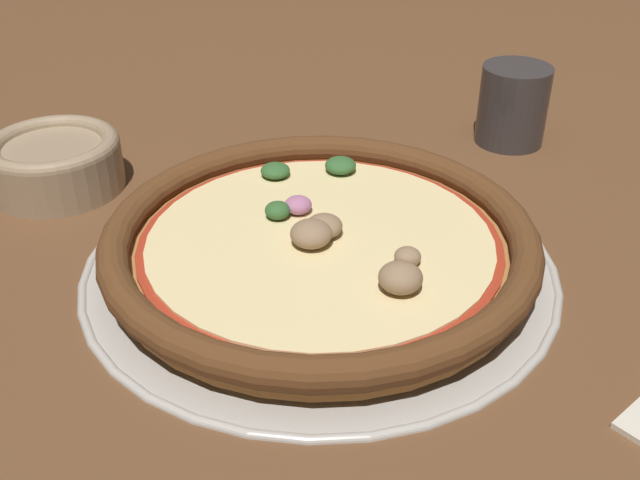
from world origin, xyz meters
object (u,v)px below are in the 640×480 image
Objects in this scene: bowl_near at (55,161)px; pizza_tray at (320,262)px; pizza at (320,240)px; drinking_cup at (513,105)px.

pizza_tray is at bearing 97.72° from bowl_near.
pizza is 4.17× the size of drinking_cup.
drinking_cup reaches higher than pizza_tray.
bowl_near reaches higher than pizza_tray.
pizza is (-0.00, 0.00, 0.02)m from pizza_tray.
pizza is 0.30m from drinking_cup.
drinking_cup is at bearing 175.43° from pizza_tray.
bowl_near is at bearing -41.15° from drinking_cup.
bowl_near is (0.04, -0.27, 0.02)m from pizza_tray.
drinking_cup reaches higher than bowl_near.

